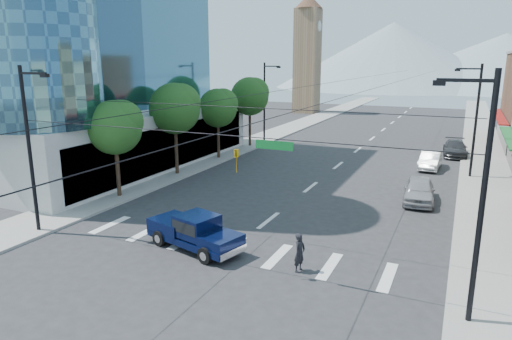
% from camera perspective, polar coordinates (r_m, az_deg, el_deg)
% --- Properties ---
extents(ground, '(160.00, 160.00, 0.00)m').
position_cam_1_polar(ground, '(22.17, -4.65, -11.10)').
color(ground, '#28282B').
rests_on(ground, ground).
extents(sidewalk_left, '(4.00, 120.00, 0.15)m').
position_cam_1_polar(sidewalk_left, '(62.25, 3.72, 5.06)').
color(sidewalk_left, gray).
rests_on(sidewalk_left, ground).
extents(sidewalk_right, '(4.00, 120.00, 0.15)m').
position_cam_1_polar(sidewalk_right, '(58.27, 26.36, 3.09)').
color(sidewalk_right, gray).
rests_on(sidewalk_right, ground).
extents(office_tower, '(29.50, 27.00, 30.00)m').
position_cam_1_polar(office_tower, '(48.21, -25.73, 18.50)').
color(office_tower, '#B7B7B2').
rests_on(office_tower, ground).
extents(clock_tower, '(4.80, 4.80, 20.40)m').
position_cam_1_polar(clock_tower, '(83.82, 6.45, 14.43)').
color(clock_tower, '#8C6B4C').
rests_on(clock_tower, ground).
extents(mountain_left, '(80.00, 80.00, 22.00)m').
position_cam_1_polar(mountain_left, '(169.37, 16.67, 13.60)').
color(mountain_left, gray).
rests_on(mountain_left, ground).
extents(mountain_right, '(90.00, 90.00, 18.00)m').
position_cam_1_polar(mountain_right, '(177.79, 28.56, 11.87)').
color(mountain_right, gray).
rests_on(mountain_right, ground).
extents(tree_near, '(3.65, 3.64, 6.71)m').
position_cam_1_polar(tree_near, '(31.92, -16.98, 5.33)').
color(tree_near, black).
rests_on(tree_near, ground).
extents(tree_midnear, '(4.09, 4.09, 7.52)m').
position_cam_1_polar(tree_midnear, '(37.33, -9.90, 7.76)').
color(tree_midnear, black).
rests_on(tree_midnear, ground).
extents(tree_midfar, '(3.65, 3.64, 6.71)m').
position_cam_1_polar(tree_midfar, '(43.31, -4.59, 7.89)').
color(tree_midfar, black).
rests_on(tree_midfar, ground).
extents(tree_far, '(4.09, 4.09, 7.52)m').
position_cam_1_polar(tree_far, '(49.46, -0.60, 9.33)').
color(tree_far, black).
rests_on(tree_far, ground).
extents(signal_rig, '(21.80, 0.20, 9.00)m').
position_cam_1_polar(signal_rig, '(19.74, -5.83, 0.04)').
color(signal_rig, black).
rests_on(signal_rig, ground).
extents(lamp_pole_nw, '(2.00, 0.25, 9.00)m').
position_cam_1_polar(lamp_pole_nw, '(51.98, 1.19, 8.81)').
color(lamp_pole_nw, black).
rests_on(lamp_pole_nw, ground).
extents(lamp_pole_ne, '(2.00, 0.25, 9.00)m').
position_cam_1_polar(lamp_pole_ne, '(39.75, 25.65, 6.03)').
color(lamp_pole_ne, black).
rests_on(lamp_pole_ne, ground).
extents(pickup_truck, '(5.63, 3.20, 1.81)m').
position_cam_1_polar(pickup_truck, '(23.18, -7.72, -7.54)').
color(pickup_truck, black).
rests_on(pickup_truck, ground).
extents(pedestrian, '(0.56, 0.73, 1.80)m').
position_cam_1_polar(pedestrian, '(20.71, 5.48, -10.24)').
color(pedestrian, black).
rests_on(pedestrian, ground).
extents(parked_car_near, '(2.31, 4.96, 1.64)m').
position_cam_1_polar(parked_car_near, '(32.27, 19.71, -2.37)').
color(parked_car_near, '#A9A8AD').
rests_on(parked_car_near, ground).
extents(parked_car_mid, '(1.73, 4.53, 1.47)m').
position_cam_1_polar(parked_car_mid, '(42.53, 20.94, 1.12)').
color(parked_car_mid, white).
rests_on(parked_car_mid, ground).
extents(parked_car_far, '(2.47, 5.42, 1.54)m').
position_cam_1_polar(parked_car_far, '(49.17, 23.62, 2.50)').
color(parked_car_far, '#343537').
rests_on(parked_car_far, ground).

